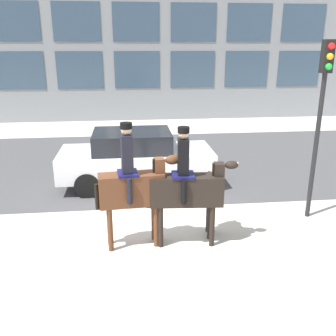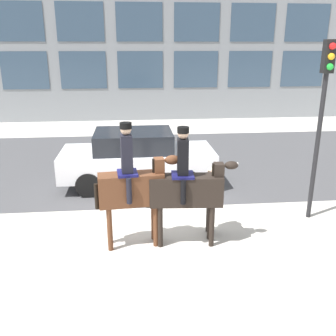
% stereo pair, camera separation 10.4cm
% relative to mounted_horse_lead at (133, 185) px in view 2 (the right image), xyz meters
% --- Properties ---
extents(ground_plane, '(80.00, 80.00, 0.00)m').
position_rel_mounted_horse_lead_xyz_m(ground_plane, '(0.56, 1.37, -1.37)').
color(ground_plane, beige).
extents(road_surface, '(24.85, 8.50, 0.01)m').
position_rel_mounted_horse_lead_xyz_m(road_surface, '(0.56, 6.12, -1.37)').
color(road_surface, '#444447').
rests_on(road_surface, ground_plane).
extents(mounted_horse_lead, '(1.80, 0.65, 2.69)m').
position_rel_mounted_horse_lead_xyz_m(mounted_horse_lead, '(0.00, 0.00, 0.00)').
color(mounted_horse_lead, '#59331E').
rests_on(mounted_horse_lead, ground_plane).
extents(mounted_horse_companion, '(1.93, 0.65, 2.59)m').
position_rel_mounted_horse_lead_xyz_m(mounted_horse_companion, '(1.14, -0.04, -0.07)').
color(mounted_horse_companion, black).
rests_on(mounted_horse_companion, ground_plane).
extents(pedestrian_bystander, '(0.81, 0.55, 1.58)m').
position_rel_mounted_horse_lead_xyz_m(pedestrian_bystander, '(1.73, 0.34, -0.44)').
color(pedestrian_bystander, '#332D28').
rests_on(pedestrian_bystander, ground_plane).
extents(street_car_near_lane, '(4.61, 2.01, 1.69)m').
position_rel_mounted_horse_lead_xyz_m(street_car_near_lane, '(0.14, 3.72, -0.50)').
color(street_car_near_lane, silver).
rests_on(street_car_near_lane, ground_plane).
extents(traffic_light, '(0.24, 0.29, 4.26)m').
position_rel_mounted_horse_lead_xyz_m(traffic_light, '(4.40, 0.94, 1.47)').
color(traffic_light, black).
rests_on(traffic_light, ground_plane).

